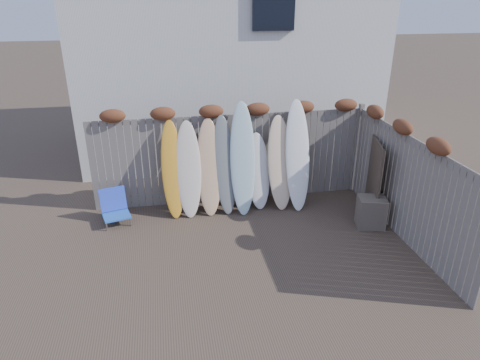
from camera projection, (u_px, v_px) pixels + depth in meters
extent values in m
plane|color=#493A2D|center=(252.00, 257.00, 7.73)|extent=(80.00, 80.00, 0.00)
cube|color=slate|center=(230.00, 159.00, 9.49)|extent=(6.00, 0.10, 2.00)
cube|color=slate|center=(357.00, 148.00, 9.97)|extent=(0.10, 0.10, 2.10)
ellipsoid|color=brown|center=(113.00, 116.00, 8.60)|extent=(0.52, 0.28, 0.28)
ellipsoid|color=brown|center=(163.00, 114.00, 8.77)|extent=(0.52, 0.28, 0.28)
ellipsoid|color=brown|center=(211.00, 111.00, 8.94)|extent=(0.52, 0.28, 0.28)
ellipsoid|color=brown|center=(258.00, 109.00, 9.10)|extent=(0.52, 0.28, 0.28)
ellipsoid|color=brown|center=(303.00, 107.00, 9.27)|extent=(0.52, 0.28, 0.28)
ellipsoid|color=brown|center=(346.00, 105.00, 9.44)|extent=(0.52, 0.28, 0.28)
cube|color=slate|center=(407.00, 189.00, 8.01)|extent=(0.10, 4.40, 2.00)
ellipsoid|color=brown|center=(438.00, 146.00, 6.93)|extent=(0.28, 0.56, 0.28)
ellipsoid|color=brown|center=(403.00, 127.00, 7.92)|extent=(0.28, 0.56, 0.28)
ellipsoid|color=brown|center=(375.00, 112.00, 8.90)|extent=(0.28, 0.56, 0.28)
cube|color=silver|center=(224.00, 44.00, 12.45)|extent=(8.00, 5.00, 6.00)
cube|color=black|center=(274.00, 1.00, 9.80)|extent=(1.00, 0.12, 1.30)
cube|color=blue|center=(117.00, 215.00, 8.75)|extent=(0.62, 0.58, 0.03)
cube|color=blue|center=(113.00, 199.00, 8.85)|extent=(0.55, 0.29, 0.48)
cylinder|color=#A3A4AA|center=(107.00, 227.00, 8.53)|extent=(0.03, 0.03, 0.20)
cylinder|color=#A6A6AD|center=(104.00, 218.00, 8.86)|extent=(0.03, 0.03, 0.20)
cylinder|color=#ABAAB1|center=(131.00, 222.00, 8.72)|extent=(0.03, 0.03, 0.20)
cylinder|color=#ADADB4|center=(127.00, 213.00, 9.04)|extent=(0.03, 0.03, 0.20)
cube|color=brown|center=(371.00, 212.00, 8.64)|extent=(0.62, 0.56, 0.63)
cube|color=#34241F|center=(374.00, 179.00, 8.92)|extent=(0.34, 1.05, 1.62)
ellipsoid|color=orange|center=(173.00, 170.00, 8.90)|extent=(0.46, 0.71, 1.99)
ellipsoid|color=beige|center=(188.00, 170.00, 8.94)|extent=(0.57, 0.73, 1.97)
ellipsoid|color=tan|center=(209.00, 167.00, 9.01)|extent=(0.58, 0.75, 2.00)
ellipsoid|color=slate|center=(225.00, 165.00, 9.05)|extent=(0.50, 0.75, 2.05)
ellipsoid|color=silver|center=(243.00, 159.00, 9.03)|extent=(0.61, 0.86, 2.32)
ellipsoid|color=white|center=(258.00, 171.00, 9.31)|extent=(0.53, 0.60, 1.62)
ellipsoid|color=beige|center=(280.00, 163.00, 9.26)|extent=(0.54, 0.71, 1.99)
ellipsoid|color=white|center=(297.00, 156.00, 9.21)|extent=(0.58, 0.85, 2.31)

